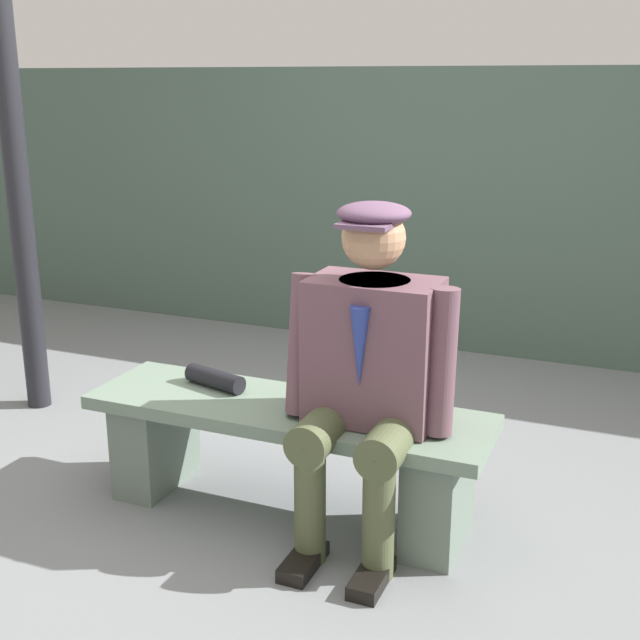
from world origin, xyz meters
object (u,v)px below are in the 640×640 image
object	(u,v)px
bench	(287,444)
lamp_post	(9,104)
seated_man	(368,363)
rolled_magazine	(215,379)

from	to	relation	value
bench	lamp_post	xyz separation A→B (m)	(1.65, -0.50, 1.23)
bench	lamp_post	world-z (taller)	lamp_post
bench	seated_man	xyz separation A→B (m)	(-0.34, 0.06, 0.39)
bench	seated_man	world-z (taller)	seated_man
seated_man	rolled_magazine	size ratio (longest dim) A/B	4.60
rolled_magazine	lamp_post	xyz separation A→B (m)	(1.31, -0.44, 1.03)
seated_man	lamp_post	size ratio (longest dim) A/B	0.46
bench	rolled_magazine	world-z (taller)	rolled_magazine
seated_man	lamp_post	bearing A→B (deg)	-15.75
rolled_magazine	seated_man	bearing A→B (deg)	170.14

